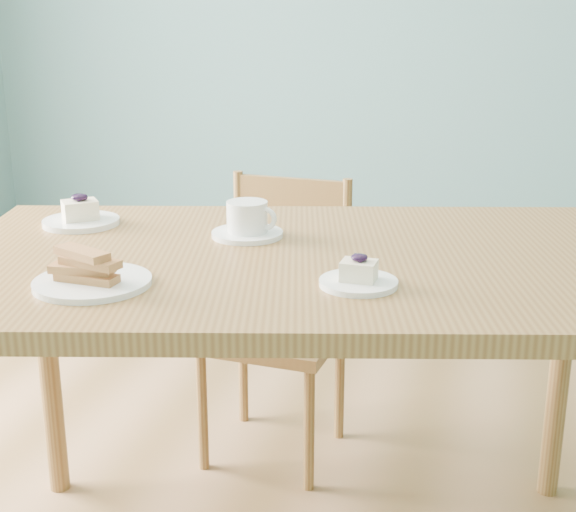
{
  "coord_description": "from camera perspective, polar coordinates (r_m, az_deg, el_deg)",
  "views": [
    {
      "loc": [
        0.39,
        -1.69,
        1.29
      ],
      "look_at": [
        -0.05,
        -0.1,
        0.78
      ],
      "focal_mm": 50.0,
      "sensor_mm": 36.0,
      "label": 1
    }
  ],
  "objects": [
    {
      "name": "dining_table",
      "position": [
        1.69,
        1.23,
        -2.47
      ],
      "size": [
        1.66,
        1.2,
        0.8
      ],
      "rotation": [
        0.0,
        0.0,
        0.25
      ],
      "color": "olive",
      "rests_on": "ground"
    },
    {
      "name": "dining_chair",
      "position": [
        2.36,
        -0.75,
        -4.43
      ],
      "size": [
        0.4,
        0.39,
        0.82
      ],
      "rotation": [
        0.0,
        0.0,
        -0.07
      ],
      "color": "olive",
      "rests_on": "ground"
    },
    {
      "name": "cheesecake_plate_near",
      "position": [
        1.48,
        5.04,
        -1.54
      ],
      "size": [
        0.15,
        0.15,
        0.06
      ],
      "rotation": [
        0.0,
        0.0,
        -0.04
      ],
      "color": "white",
      "rests_on": "dining_table"
    },
    {
      "name": "cheesecake_plate_far",
      "position": [
        1.96,
        -14.52,
        2.72
      ],
      "size": [
        0.18,
        0.18,
        0.08
      ],
      "rotation": [
        0.0,
        0.0,
        0.69
      ],
      "color": "white",
      "rests_on": "dining_table"
    },
    {
      "name": "coffee_cup",
      "position": [
        1.79,
        -2.88,
        2.45
      ],
      "size": [
        0.16,
        0.16,
        0.08
      ],
      "rotation": [
        0.0,
        0.0,
        -0.13
      ],
      "color": "white",
      "rests_on": "dining_table"
    },
    {
      "name": "biscotti_plate",
      "position": [
        1.52,
        -13.77,
        -1.28
      ],
      "size": [
        0.22,
        0.22,
        0.07
      ],
      "rotation": [
        0.0,
        0.0,
        0.0
      ],
      "color": "white",
      "rests_on": "dining_table"
    }
  ]
}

